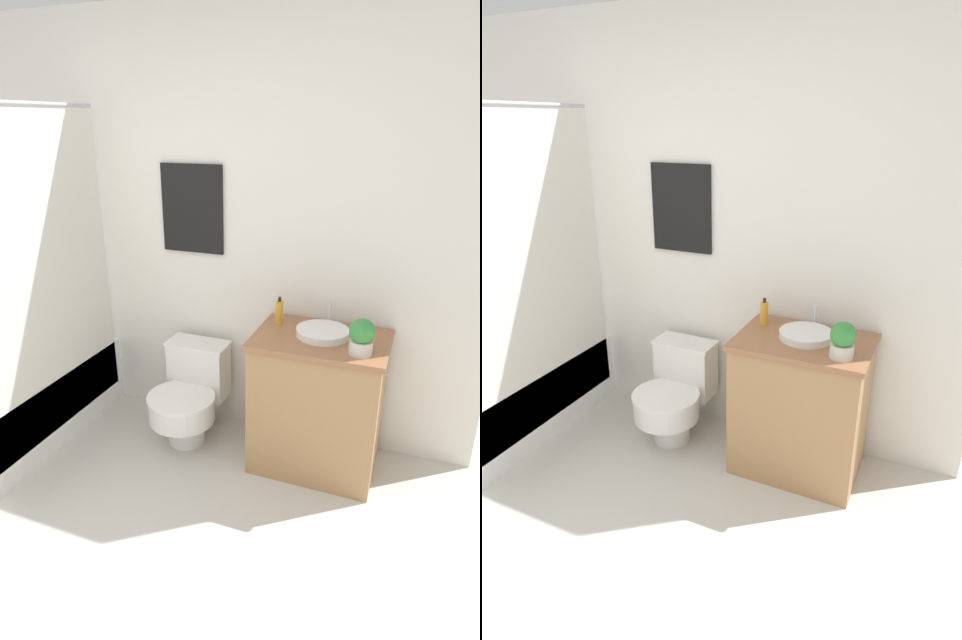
% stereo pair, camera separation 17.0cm
% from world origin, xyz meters
% --- Properties ---
extents(wall_back, '(3.43, 0.07, 2.50)m').
position_xyz_m(wall_back, '(-0.00, 2.03, 1.25)').
color(wall_back, white).
rests_on(wall_back, ground_plane).
extents(shower_area, '(0.57, 1.32, 1.98)m').
position_xyz_m(shower_area, '(-0.91, 1.34, 0.29)').
color(shower_area, white).
rests_on(shower_area, ground_plane).
extents(toilet, '(0.41, 0.56, 0.60)m').
position_xyz_m(toilet, '(0.05, 1.72, 0.30)').
color(toilet, white).
rests_on(toilet, ground_plane).
extents(vanity, '(0.72, 0.51, 0.81)m').
position_xyz_m(vanity, '(0.85, 1.73, 0.41)').
color(vanity, '#AD7F51').
rests_on(vanity, ground_plane).
extents(sink, '(0.29, 0.32, 0.13)m').
position_xyz_m(sink, '(0.85, 1.76, 0.83)').
color(sink, white).
rests_on(sink, vanity).
extents(soap_bottle, '(0.04, 0.04, 0.16)m').
position_xyz_m(soap_bottle, '(0.58, 1.84, 0.88)').
color(soap_bottle, gold).
rests_on(soap_bottle, vanity).
extents(potted_plant, '(0.13, 0.13, 0.19)m').
position_xyz_m(potted_plant, '(1.07, 1.60, 0.91)').
color(potted_plant, beige).
rests_on(potted_plant, vanity).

